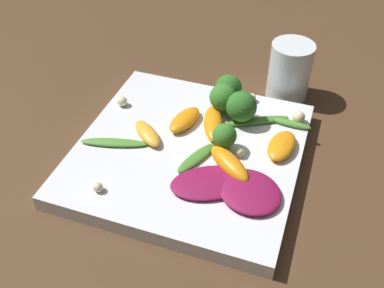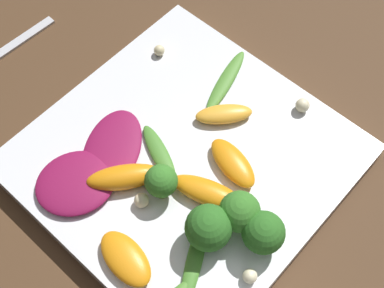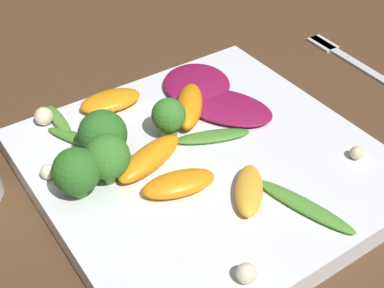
# 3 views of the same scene
# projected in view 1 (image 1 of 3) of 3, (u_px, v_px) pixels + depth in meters

# --- Properties ---
(ground_plane) EXTENTS (2.40, 2.40, 0.00)m
(ground_plane) POSITION_uv_depth(u_px,v_px,m) (189.00, 159.00, 0.61)
(ground_plane) COLOR #4C331E
(plate) EXTENTS (0.29, 0.29, 0.02)m
(plate) POSITION_uv_depth(u_px,v_px,m) (189.00, 153.00, 0.60)
(plate) COLOR white
(plate) RESTS_ON ground_plane
(drinking_glass) EXTENTS (0.07, 0.07, 0.09)m
(drinking_glass) POSITION_uv_depth(u_px,v_px,m) (290.00, 71.00, 0.69)
(drinking_glass) COLOR white
(drinking_glass) RESTS_ON ground_plane
(radicchio_leaf_0) EXTENTS (0.10, 0.11, 0.01)m
(radicchio_leaf_0) POSITION_uv_depth(u_px,v_px,m) (210.00, 183.00, 0.54)
(radicchio_leaf_0) COLOR maroon
(radicchio_leaf_0) RESTS_ON plate
(radicchio_leaf_1) EXTENTS (0.10, 0.10, 0.01)m
(radicchio_leaf_1) POSITION_uv_depth(u_px,v_px,m) (250.00, 191.00, 0.53)
(radicchio_leaf_1) COLOR maroon
(radicchio_leaf_1) RESTS_ON plate
(orange_segment_0) EXTENTS (0.07, 0.04, 0.02)m
(orange_segment_0) POSITION_uv_depth(u_px,v_px,m) (282.00, 146.00, 0.59)
(orange_segment_0) COLOR orange
(orange_segment_0) RESTS_ON plate
(orange_segment_1) EXTENTS (0.07, 0.04, 0.02)m
(orange_segment_1) POSITION_uv_depth(u_px,v_px,m) (185.00, 120.00, 0.63)
(orange_segment_1) COLOR orange
(orange_segment_1) RESTS_ON plate
(orange_segment_2) EXTENTS (0.08, 0.05, 0.02)m
(orange_segment_2) POSITION_uv_depth(u_px,v_px,m) (213.00, 123.00, 0.62)
(orange_segment_2) COLOR orange
(orange_segment_2) RESTS_ON plate
(orange_segment_3) EXTENTS (0.07, 0.07, 0.02)m
(orange_segment_3) POSITION_uv_depth(u_px,v_px,m) (229.00, 164.00, 0.56)
(orange_segment_3) COLOR orange
(orange_segment_3) RESTS_ON plate
(orange_segment_4) EXTENTS (0.06, 0.06, 0.01)m
(orange_segment_4) POSITION_uv_depth(u_px,v_px,m) (147.00, 134.00, 0.60)
(orange_segment_4) COLOR #FCAD33
(orange_segment_4) RESTS_ON plate
(broccoli_floret_0) EXTENTS (0.03, 0.03, 0.04)m
(broccoli_floret_0) POSITION_uv_depth(u_px,v_px,m) (224.00, 137.00, 0.58)
(broccoli_floret_0) COLOR #7A9E51
(broccoli_floret_0) RESTS_ON plate
(broccoli_floret_1) EXTENTS (0.04, 0.04, 0.05)m
(broccoli_floret_1) POSITION_uv_depth(u_px,v_px,m) (241.00, 107.00, 0.62)
(broccoli_floret_1) COLOR #84AD5B
(broccoli_floret_1) RESTS_ON plate
(broccoli_floret_2) EXTENTS (0.04, 0.04, 0.05)m
(broccoli_floret_2) POSITION_uv_depth(u_px,v_px,m) (223.00, 98.00, 0.63)
(broccoli_floret_2) COLOR #84AD5B
(broccoli_floret_2) RESTS_ON plate
(broccoli_floret_3) EXTENTS (0.04, 0.04, 0.04)m
(broccoli_floret_3) POSITION_uv_depth(u_px,v_px,m) (228.00, 88.00, 0.65)
(broccoli_floret_3) COLOR #84AD5B
(broccoli_floret_3) RESTS_ON plate
(arugula_sprig_0) EXTENTS (0.04, 0.09, 0.01)m
(arugula_sprig_0) POSITION_uv_depth(u_px,v_px,m) (114.00, 143.00, 0.60)
(arugula_sprig_0) COLOR #518E33
(arugula_sprig_0) RESTS_ON plate
(arugula_sprig_1) EXTENTS (0.02, 0.06, 0.01)m
(arugula_sprig_1) POSITION_uv_depth(u_px,v_px,m) (289.00, 123.00, 0.63)
(arugula_sprig_1) COLOR #518E33
(arugula_sprig_1) RESTS_ON plate
(arugula_sprig_2) EXTENTS (0.06, 0.09, 0.01)m
(arugula_sprig_2) POSITION_uv_depth(u_px,v_px,m) (257.00, 121.00, 0.63)
(arugula_sprig_2) COLOR #47842D
(arugula_sprig_2) RESTS_ON plate
(arugula_sprig_3) EXTENTS (0.07, 0.04, 0.01)m
(arugula_sprig_3) POSITION_uv_depth(u_px,v_px,m) (197.00, 158.00, 0.58)
(arugula_sprig_3) COLOR #47842D
(arugula_sprig_3) RESTS_ON plate
(macadamia_nut_0) EXTENTS (0.01, 0.01, 0.01)m
(macadamia_nut_0) POSITION_uv_depth(u_px,v_px,m) (98.00, 187.00, 0.53)
(macadamia_nut_0) COLOR beige
(macadamia_nut_0) RESTS_ON plate
(macadamia_nut_1) EXTENTS (0.01, 0.01, 0.01)m
(macadamia_nut_1) POSITION_uv_depth(u_px,v_px,m) (252.00, 98.00, 0.67)
(macadamia_nut_1) COLOR beige
(macadamia_nut_1) RESTS_ON plate
(macadamia_nut_2) EXTENTS (0.01, 0.01, 0.01)m
(macadamia_nut_2) POSITION_uv_depth(u_px,v_px,m) (239.00, 152.00, 0.58)
(macadamia_nut_2) COLOR beige
(macadamia_nut_2) RESTS_ON plate
(macadamia_nut_3) EXTENTS (0.02, 0.02, 0.02)m
(macadamia_nut_3) POSITION_uv_depth(u_px,v_px,m) (299.00, 117.00, 0.63)
(macadamia_nut_3) COLOR beige
(macadamia_nut_3) RESTS_ON plate
(macadamia_nut_4) EXTENTS (0.02, 0.02, 0.02)m
(macadamia_nut_4) POSITION_uv_depth(u_px,v_px,m) (122.00, 101.00, 0.66)
(macadamia_nut_4) COLOR beige
(macadamia_nut_4) RESTS_ON plate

